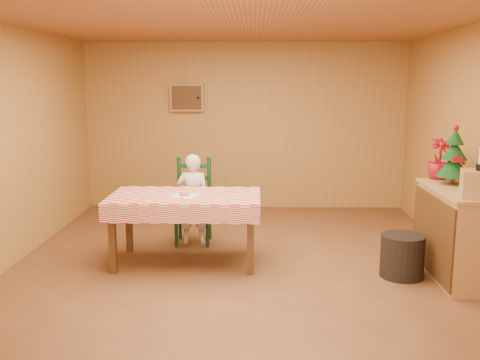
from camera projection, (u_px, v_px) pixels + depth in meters
The scene contains 13 objects.
ground at pixel (239, 271), 5.70m from camera, with size 6.00×6.00×0.00m, color brown.
cabin_walls at pixel (241, 97), 5.90m from camera, with size 5.10×6.05×2.65m.
dining_table at pixel (185, 202), 5.86m from camera, with size 1.66×0.96×0.77m.
ladder_chair at pixel (194, 203), 6.67m from camera, with size 0.44×0.40×1.08m.
seated_child at pixel (193, 199), 6.60m from camera, with size 0.41×0.27×1.12m, color white.
napkin at pixel (184, 196), 5.80m from camera, with size 0.26×0.26×0.00m, color white.
donut at pixel (184, 194), 5.79m from camera, with size 0.11×0.11×0.04m, color #D48A4C.
shelf_unit at pixel (457, 233), 5.44m from camera, with size 0.54×1.24×0.93m.
crate at pixel (479, 184), 4.94m from camera, with size 0.30×0.30×0.25m, color tan.
christmas_tree at pixel (454, 158), 5.56m from camera, with size 0.34×0.34×0.62m.
flower_arrangement at pixel (439, 159), 5.86m from camera, with size 0.25×0.25×0.45m, color maroon.
candle_set at pixel (480, 164), 4.91m from camera, with size 0.07×0.07×0.22m.
storage_bin at pixel (402, 256), 5.50m from camera, with size 0.44×0.44×0.44m, color black.
Camera 1 is at (0.15, -5.43, 1.98)m, focal length 40.00 mm.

